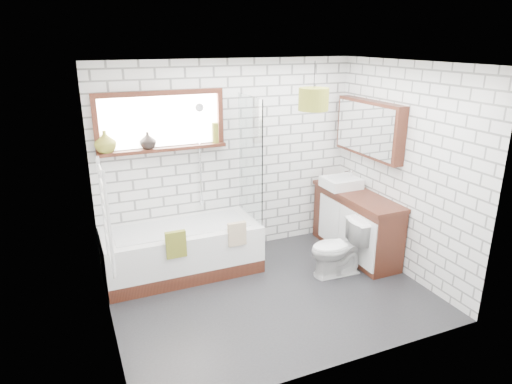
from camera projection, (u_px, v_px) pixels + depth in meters
name	position (u px, v px, depth m)	size (l,w,h in m)	color
floor	(271.00, 294.00, 5.12)	(3.40, 2.60, 0.01)	black
ceiling	(274.00, 63.00, 4.32)	(3.40, 2.60, 0.01)	white
wall_back	(229.00, 159.00, 5.86)	(3.40, 0.01, 2.50)	white
wall_front	(343.00, 236.00, 3.59)	(3.40, 0.01, 2.50)	white
wall_left	(100.00, 212.00, 4.09)	(0.01, 2.60, 2.50)	white
wall_right	(403.00, 171.00, 5.36)	(0.01, 2.60, 2.50)	white
window	(161.00, 122.00, 5.33)	(1.52, 0.16, 0.68)	#35160E
towel_radiator	(106.00, 216.00, 4.12)	(0.06, 0.52, 1.00)	white
mirror_cabinet	(369.00, 129.00, 5.72)	(0.16, 1.20, 0.70)	#35160E
shower_riser	(200.00, 156.00, 5.64)	(0.02, 0.02, 1.30)	silver
bathtub	(182.00, 250.00, 5.52)	(1.83, 0.81, 0.59)	white
shower_screen	(250.00, 159.00, 5.52)	(0.02, 0.72, 1.50)	white
towel_green	(176.00, 244.00, 5.02)	(0.23, 0.06, 0.31)	olive
towel_beige	(237.00, 234.00, 5.29)	(0.22, 0.05, 0.28)	tan
vanity	(356.00, 224.00, 5.99)	(0.47, 1.46, 0.83)	#35160E
basin	(341.00, 183.00, 6.07)	(0.46, 0.40, 0.13)	white
tap	(352.00, 176.00, 6.11)	(0.03, 0.03, 0.18)	silver
toilet	(338.00, 248.00, 5.45)	(0.67, 0.38, 0.69)	white
vase_olive	(105.00, 143.00, 5.12)	(0.24, 0.24, 0.25)	olive
vase_dark	(148.00, 142.00, 5.30)	(0.19, 0.19, 0.20)	black
bottle	(215.00, 135.00, 5.61)	(0.08, 0.08, 0.25)	olive
pendant	(314.00, 99.00, 4.94)	(0.33, 0.33, 0.24)	olive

